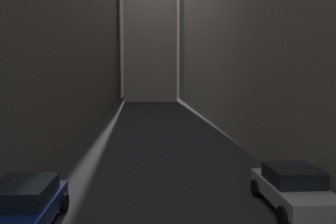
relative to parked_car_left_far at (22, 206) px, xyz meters
The scene contains 5 objects.
ground_plane 25.56m from the parked_car_left_far, 80.08° to the left, with size 264.00×264.00×0.00m, color #232326.
building_block_left 30.01m from the parked_car_left_far, 103.89° to the left, with size 11.24×108.00×23.18m, color #60594F.
building_block_right 33.29m from the parked_car_left_far, 59.61° to the left, with size 12.07×108.00×23.03m, color gray.
parked_car_left_far is the anchor object (origin of this frame).
parked_car_right_far 8.87m from the parked_car_left_far, ahead, with size 2.00×3.98×1.45m.
Camera 1 is at (-0.65, 12.67, 4.68)m, focal length 36.90 mm.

